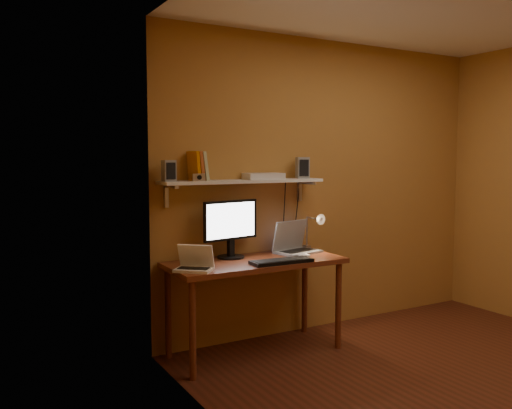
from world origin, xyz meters
TOP-DOWN VIEW (x-y plane):
  - room at (0.00, 0.00)m, footprint 3.44×3.24m
  - desk at (-0.95, 1.28)m, footprint 1.40×0.60m
  - wall_shelf at (-0.95, 1.47)m, footprint 1.40×0.25m
  - monitor at (-1.08, 1.45)m, footprint 0.51×0.25m
  - laptop at (-0.49, 1.42)m, footprint 0.41×0.34m
  - netbook at (-1.52, 1.15)m, footprint 0.31×0.31m
  - keyboard at (-0.84, 1.08)m, footprint 0.50×0.19m
  - mouse at (-0.57, 1.15)m, footprint 0.11×0.07m
  - desk_lamp at (-0.29, 1.41)m, footprint 0.09×0.23m
  - speaker_left at (-1.59, 1.46)m, footprint 0.09×0.09m
  - speaker_right at (-0.37, 1.48)m, footprint 0.13×0.13m
  - books at (-1.34, 1.50)m, footprint 0.13×0.16m
  - shelf_camera at (-1.37, 1.41)m, footprint 0.10×0.05m
  - router at (-0.76, 1.48)m, footprint 0.33×0.25m

SIDE VIEW (x-z plane):
  - desk at x=-0.95m, z-range 0.29..1.04m
  - keyboard at x=-0.84m, z-range 0.75..0.78m
  - mouse at x=-0.57m, z-range 0.75..0.79m
  - netbook at x=-1.52m, z-range 0.71..0.90m
  - laptop at x=-0.49m, z-range 0.69..0.96m
  - desk_lamp at x=-0.29m, z-range 0.77..1.15m
  - monitor at x=-1.08m, z-range 0.78..1.24m
  - room at x=0.00m, z-range -0.02..2.62m
  - wall_shelf at x=-0.95m, z-range 1.26..1.46m
  - router at x=-0.76m, z-range 1.38..1.43m
  - shelf_camera at x=-1.37m, z-range 1.38..1.43m
  - speaker_left at x=-1.59m, z-range 1.38..1.53m
  - speaker_right at x=-0.37m, z-range 1.38..1.56m
  - books at x=-1.34m, z-range 1.37..1.60m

